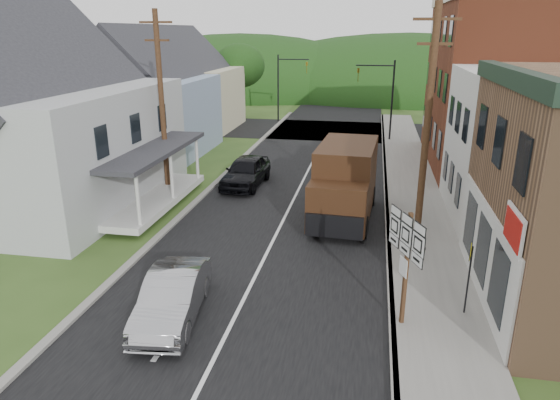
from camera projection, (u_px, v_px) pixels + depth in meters
The scene contains 24 objects.
ground at pixel (256, 276), 17.21m from camera, with size 120.00×120.00×0.00m, color #2D4719.
road at pixel (299, 190), 26.51m from camera, with size 9.00×90.00×0.02m, color black.
cross_road at pixel (328, 130), 42.33m from camera, with size 60.00×9.00×0.02m, color black.
sidewalk_right at pixel (415, 208), 23.60m from camera, with size 2.80×55.00×0.15m, color slate.
curb_right at pixel (386, 206), 23.84m from camera, with size 0.20×55.00×0.15m, color slate.
curb_left at pixel (203, 195), 25.44m from camera, with size 0.30×55.00×0.12m, color slate.
storefront_white at pixel (554, 149), 21.18m from camera, with size 8.00×7.00×6.50m, color silver.
storefront_red at pixel (506, 85), 29.46m from camera, with size 8.00×12.00×10.00m, color maroon.
house_gray at pixel (36, 115), 23.51m from camera, with size 10.20×12.24×8.35m.
house_blue at pixel (154, 98), 33.74m from camera, with size 7.14×8.16×7.28m.
house_cream at pixel (193, 85), 42.21m from camera, with size 7.14×8.16×7.28m.
utility_pole_right at pixel (427, 129), 17.99m from camera, with size 1.60×0.26×9.00m.
utility_pole_left at pixel (162, 104), 24.28m from camera, with size 1.60×0.26×9.00m.
traffic_signal_right at pixel (383, 91), 37.12m from camera, with size 2.87×0.20×6.00m.
traffic_signal_left at pixel (286, 80), 45.13m from camera, with size 2.87×0.20×6.00m.
tree_left_b at pixel (23, 86), 29.75m from camera, with size 4.80×4.80×6.94m.
tree_left_c at pixel (68, 60), 37.20m from camera, with size 5.80×5.80×8.41m.
tree_left_d at pixel (239, 66), 46.97m from camera, with size 4.80×4.80×6.94m.
forested_ridge at pixel (347, 92), 68.39m from camera, with size 90.00×30.00×16.00m, color #1A340F.
silver_sedan at pixel (173, 297), 14.45m from camera, with size 1.48×4.26×1.40m, color #A0A0A4.
dark_sedan at pixel (246, 172), 26.94m from camera, with size 1.88×4.68×1.59m, color black.
delivery_van at pixel (345, 183), 21.95m from camera, with size 2.77×6.05×3.31m.
route_sign_cluster at pixel (406, 253), 13.51m from camera, with size 0.84×1.76×3.33m.
warning_sign at pixel (469, 268), 14.24m from camera, with size 0.15×0.62×2.26m.
Camera 1 is at (3.66, -15.03, 8.03)m, focal length 32.00 mm.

